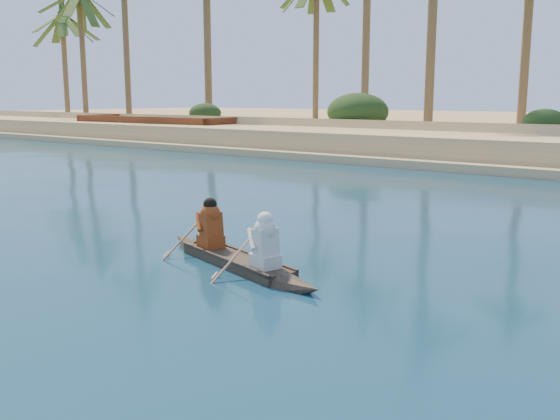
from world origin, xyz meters
The scene contains 2 objects.
canoe centered at (-8.00, 6.16, 0.25)m, with size 4.68×1.89×1.29m.
barge_left centered at (-33.68, 27.00, 0.71)m, with size 12.43×4.79×2.03m.
Camera 1 is at (-0.69, -1.99, 3.01)m, focal length 40.00 mm.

